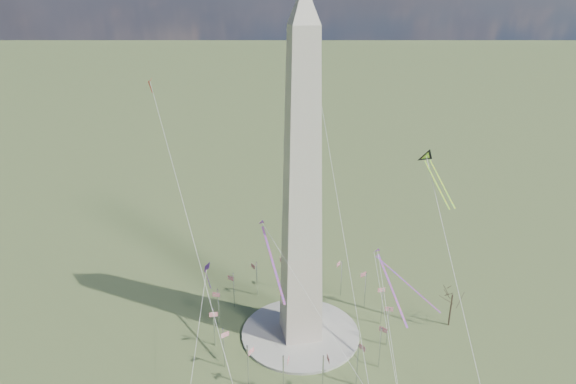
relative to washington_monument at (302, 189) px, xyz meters
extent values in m
plane|color=#485A2D|center=(0.00, 0.00, -47.95)|extent=(2000.00, 2000.00, 0.00)
cylinder|color=#A7A598|center=(0.00, 0.00, -47.55)|extent=(36.00, 36.00, 0.80)
pyramid|color=#BBAFA4|center=(0.00, 0.00, 47.85)|extent=(9.90, 9.90, 10.00)
cylinder|color=silver|center=(26.00, 0.00, -41.45)|extent=(0.36, 0.36, 13.00)
cube|color=red|center=(26.00, 1.30, -36.15)|extent=(2.40, 0.08, 1.50)
cylinder|color=silver|center=(24.02, 9.95, -41.45)|extent=(0.36, 0.36, 13.00)
cube|color=red|center=(23.52, 11.15, -36.15)|extent=(2.25, 0.99, 1.50)
cylinder|color=silver|center=(18.38, 18.38, -41.45)|extent=(0.36, 0.36, 13.00)
cube|color=red|center=(17.47, 19.30, -36.15)|extent=(1.75, 1.75, 1.50)
cylinder|color=silver|center=(9.95, 24.02, -41.45)|extent=(0.36, 0.36, 13.00)
cube|color=red|center=(8.75, 24.52, -36.15)|extent=(0.99, 2.25, 1.50)
cylinder|color=silver|center=(0.00, 26.00, -41.45)|extent=(0.36, 0.36, 13.00)
cube|color=red|center=(-1.30, 26.00, -36.15)|extent=(0.08, 2.40, 1.50)
cylinder|color=silver|center=(-9.95, 24.02, -41.45)|extent=(0.36, 0.36, 13.00)
cube|color=red|center=(-11.15, 23.52, -36.15)|extent=(0.99, 2.25, 1.50)
cylinder|color=silver|center=(-18.38, 18.38, -41.45)|extent=(0.36, 0.36, 13.00)
cube|color=red|center=(-19.30, 17.47, -36.15)|extent=(1.75, 1.75, 1.50)
cylinder|color=silver|center=(-24.02, 9.95, -41.45)|extent=(0.36, 0.36, 13.00)
cube|color=red|center=(-24.52, 8.75, -36.15)|extent=(2.25, 0.99, 1.50)
cylinder|color=silver|center=(-26.00, 0.00, -41.45)|extent=(0.36, 0.36, 13.00)
cube|color=red|center=(-26.00, -1.30, -36.15)|extent=(2.40, 0.08, 1.50)
cylinder|color=silver|center=(-24.02, -9.95, -41.45)|extent=(0.36, 0.36, 13.00)
cube|color=red|center=(-23.52, -11.15, -36.15)|extent=(2.25, 0.99, 1.50)
cylinder|color=silver|center=(-18.38, -18.38, -41.45)|extent=(0.36, 0.36, 13.00)
cube|color=red|center=(-17.47, -19.30, -36.15)|extent=(1.75, 1.75, 1.50)
cylinder|color=silver|center=(-9.95, -24.02, -41.45)|extent=(0.36, 0.36, 13.00)
cube|color=red|center=(-8.75, -24.52, -36.15)|extent=(0.99, 2.25, 1.50)
cylinder|color=silver|center=(0.00, -26.00, -41.45)|extent=(0.36, 0.36, 13.00)
cube|color=red|center=(1.30, -26.00, -36.15)|extent=(0.08, 2.40, 1.50)
cylinder|color=silver|center=(9.95, -24.02, -41.45)|extent=(0.36, 0.36, 13.00)
cube|color=red|center=(11.15, -23.52, -36.15)|extent=(0.99, 2.25, 1.50)
cylinder|color=silver|center=(18.38, -18.38, -41.45)|extent=(0.36, 0.36, 13.00)
cube|color=red|center=(19.30, -17.47, -36.15)|extent=(1.75, 1.75, 1.50)
cylinder|color=silver|center=(24.02, -9.95, -41.45)|extent=(0.36, 0.36, 13.00)
cube|color=red|center=(24.52, -8.75, -36.15)|extent=(2.25, 0.99, 1.50)
cylinder|color=#48362B|center=(46.88, -4.66, -42.35)|extent=(0.49, 0.49, 11.21)
cube|color=yellow|center=(42.21, 1.35, -2.01)|extent=(2.38, 14.24, 10.04)
cube|color=yellow|center=(40.39, 1.11, -2.01)|extent=(2.38, 14.24, 10.04)
cube|color=#511C81|center=(-26.80, 5.62, -24.40)|extent=(1.94, 3.05, 2.44)
cube|color=#DD4323|center=(-26.80, 5.62, -28.42)|extent=(1.71, 2.84, 8.41)
cube|color=#DD4323|center=(23.64, -11.47, -27.62)|extent=(2.40, 19.47, 12.21)
cube|color=#DD4323|center=(-9.59, -8.12, -17.44)|extent=(3.03, 20.28, 12.75)
cube|color=#DD4323|center=(34.79, 1.74, -35.33)|extent=(17.02, 15.11, 13.88)
cube|color=red|center=(-39.16, 29.35, 25.68)|extent=(1.34, 2.03, 1.60)
cube|color=red|center=(-39.16, 29.35, 23.93)|extent=(0.96, 1.29, 3.67)
cube|color=silver|center=(14.94, 47.73, 26.97)|extent=(1.51, 1.32, 1.43)
cube|color=silver|center=(14.94, 47.73, 25.42)|extent=(0.34, 1.24, 3.26)
camera|label=1|loc=(-29.25, -126.42, 51.61)|focal=32.00mm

